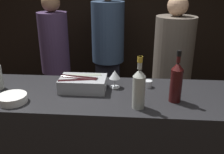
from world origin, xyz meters
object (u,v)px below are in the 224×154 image
candle_votive (148,84)px  person_blond_tee (55,58)px  rose_wine_bottle (139,87)px  red_wine_bottle_black_foil (176,81)px  person_in_hoodie (172,68)px  ice_bin_with_bottles (82,83)px  bowl_white (12,98)px  person_grey_polo (108,49)px  wine_glass (115,75)px

candle_votive → person_blond_tee: 1.48m
rose_wine_bottle → red_wine_bottle_black_foil: bearing=24.3°
red_wine_bottle_black_foil → person_in_hoodie: bearing=82.2°
candle_votive → red_wine_bottle_black_foil: red_wine_bottle_black_foil is taller
ice_bin_with_bottles → bowl_white: (-0.44, -0.24, -0.03)m
rose_wine_bottle → person_in_hoodie: (0.40, 1.14, -0.26)m
rose_wine_bottle → person_grey_polo: (-0.36, 1.68, -0.20)m
bowl_white → person_grey_polo: (0.50, 1.67, -0.08)m
red_wine_bottle_black_foil → person_grey_polo: size_ratio=0.20×
rose_wine_bottle → bowl_white: bearing=179.5°
wine_glass → person_in_hoodie: size_ratio=0.08×
candle_votive → person_in_hoodie: (0.31, 0.79, -0.14)m
candle_votive → person_blond_tee: (-1.06, 1.03, -0.12)m
ice_bin_with_bottles → person_blond_tee: person_blond_tee is taller
rose_wine_bottle → candle_votive: bearing=76.6°
ice_bin_with_bottles → candle_votive: bearing=10.7°
ice_bin_with_bottles → rose_wine_bottle: 0.50m
ice_bin_with_bottles → wine_glass: bearing=15.6°
ice_bin_with_bottles → person_in_hoodie: (0.82, 0.89, -0.17)m
candle_votive → rose_wine_bottle: bearing=-103.4°
candle_votive → person_grey_polo: 1.40m
rose_wine_bottle → ice_bin_with_bottles: bearing=149.1°
wine_glass → person_blond_tee: (-0.80, 1.06, -0.20)m
wine_glass → ice_bin_with_bottles: bearing=-164.4°
candle_votive → rose_wine_bottle: (-0.08, -0.35, 0.12)m
bowl_white → person_in_hoodie: size_ratio=0.12×
bowl_white → red_wine_bottle_black_foil: 1.13m
red_wine_bottle_black_foil → rose_wine_bottle: bearing=-155.7°
bowl_white → candle_votive: (0.95, 0.34, -0.00)m
ice_bin_with_bottles → candle_votive: 0.51m
bowl_white → person_grey_polo: 1.75m
candle_votive → person_blond_tee: size_ratio=0.04×
bowl_white → person_in_hoodie: person_in_hoodie is taller
red_wine_bottle_black_foil → rose_wine_bottle: (-0.26, -0.12, -0.00)m
candle_votive → red_wine_bottle_black_foil: size_ratio=0.18×
wine_glass → red_wine_bottle_black_foil: red_wine_bottle_black_foil is taller
person_blond_tee → ice_bin_with_bottles: bearing=90.6°
person_in_hoodie → person_grey_polo: size_ratio=0.94×
bowl_white → person_in_hoodie: bearing=41.9°
ice_bin_with_bottles → red_wine_bottle_black_foil: size_ratio=0.96×
bowl_white → person_blond_tee: bearing=94.7°
person_in_hoodie → person_blond_tee: (-1.37, 0.24, 0.01)m
red_wine_bottle_black_foil → rose_wine_bottle: size_ratio=1.03×
ice_bin_with_bottles → person_in_hoodie: bearing=47.4°
red_wine_bottle_black_foil → rose_wine_bottle: 0.28m
candle_votive → person_in_hoodie: bearing=68.5°
red_wine_bottle_black_foil → person_blond_tee: (-1.23, 1.26, -0.25)m
wine_glass → rose_wine_bottle: rose_wine_bottle is taller
wine_glass → person_blond_tee: bearing=127.1°
rose_wine_bottle → person_grey_polo: 1.73m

